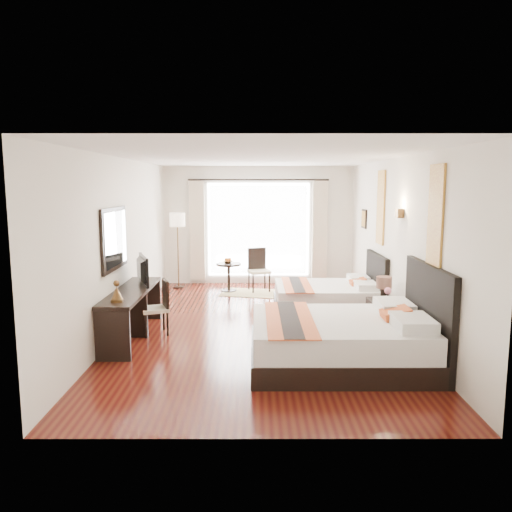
{
  "coord_description": "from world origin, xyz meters",
  "views": [
    {
      "loc": [
        -0.07,
        -8.14,
        2.36
      ],
      "look_at": [
        -0.06,
        0.33,
        1.15
      ],
      "focal_mm": 35.0,
      "sensor_mm": 36.0,
      "label": 1
    }
  ],
  "objects_px": {
    "console_desk": "(132,314)",
    "vase": "(388,300)",
    "side_table": "(229,277)",
    "television": "(139,270)",
    "bed_far": "(330,296)",
    "table_lamp": "(384,284)",
    "bed_near": "(346,339)",
    "fruit_bowl": "(228,262)",
    "desk_chair": "(156,318)",
    "window_chair": "(259,278)",
    "floor_lamp": "(177,225)",
    "nightstand": "(383,316)"
  },
  "relations": [
    {
      "from": "desk_chair",
      "to": "side_table",
      "type": "height_order",
      "value": "desk_chair"
    },
    {
      "from": "table_lamp",
      "to": "television",
      "type": "relative_size",
      "value": 0.48
    },
    {
      "from": "bed_far",
      "to": "vase",
      "type": "bearing_deg",
      "value": -65.73
    },
    {
      "from": "nightstand",
      "to": "desk_chair",
      "type": "distance_m",
      "value": 3.64
    },
    {
      "from": "bed_near",
      "to": "vase",
      "type": "relative_size",
      "value": 17.54
    },
    {
      "from": "television",
      "to": "console_desk",
      "type": "bearing_deg",
      "value": 157.08
    },
    {
      "from": "table_lamp",
      "to": "fruit_bowl",
      "type": "xyz_separation_m",
      "value": [
        -2.7,
        3.05,
        -0.11
      ]
    },
    {
      "from": "television",
      "to": "fruit_bowl",
      "type": "distance_m",
      "value": 3.26
    },
    {
      "from": "bed_far",
      "to": "desk_chair",
      "type": "bearing_deg",
      "value": -154.17
    },
    {
      "from": "nightstand",
      "to": "vase",
      "type": "xyz_separation_m",
      "value": [
        0.03,
        -0.16,
        0.3
      ]
    },
    {
      "from": "desk_chair",
      "to": "window_chair",
      "type": "bearing_deg",
      "value": -137.56
    },
    {
      "from": "table_lamp",
      "to": "window_chair",
      "type": "distance_m",
      "value": 3.7
    },
    {
      "from": "console_desk",
      "to": "window_chair",
      "type": "distance_m",
      "value": 3.97
    },
    {
      "from": "nightstand",
      "to": "window_chair",
      "type": "height_order",
      "value": "window_chair"
    },
    {
      "from": "console_desk",
      "to": "desk_chair",
      "type": "bearing_deg",
      "value": 27.99
    },
    {
      "from": "fruit_bowl",
      "to": "window_chair",
      "type": "relative_size",
      "value": 0.21
    },
    {
      "from": "nightstand",
      "to": "vase",
      "type": "bearing_deg",
      "value": -80.57
    },
    {
      "from": "window_chair",
      "to": "fruit_bowl",
      "type": "bearing_deg",
      "value": -103.4
    },
    {
      "from": "console_desk",
      "to": "desk_chair",
      "type": "distance_m",
      "value": 0.4
    },
    {
      "from": "bed_far",
      "to": "table_lamp",
      "type": "bearing_deg",
      "value": -61.59
    },
    {
      "from": "desk_chair",
      "to": "side_table",
      "type": "xyz_separation_m",
      "value": [
        0.99,
        3.21,
        0.05
      ]
    },
    {
      "from": "vase",
      "to": "window_chair",
      "type": "distance_m",
      "value": 3.89
    },
    {
      "from": "bed_far",
      "to": "nightstand",
      "type": "height_order",
      "value": "bed_far"
    },
    {
      "from": "nightstand",
      "to": "vase",
      "type": "distance_m",
      "value": 0.34
    },
    {
      "from": "bed_far",
      "to": "side_table",
      "type": "distance_m",
      "value": 2.66
    },
    {
      "from": "side_table",
      "to": "window_chair",
      "type": "relative_size",
      "value": 0.66
    },
    {
      "from": "console_desk",
      "to": "window_chair",
      "type": "relative_size",
      "value": 2.3
    },
    {
      "from": "bed_near",
      "to": "fruit_bowl",
      "type": "distance_m",
      "value": 4.95
    },
    {
      "from": "desk_chair",
      "to": "fruit_bowl",
      "type": "height_order",
      "value": "desk_chair"
    },
    {
      "from": "nightstand",
      "to": "console_desk",
      "type": "distance_m",
      "value": 3.99
    },
    {
      "from": "fruit_bowl",
      "to": "floor_lamp",
      "type": "bearing_deg",
      "value": 162.11
    },
    {
      "from": "console_desk",
      "to": "vase",
      "type": "bearing_deg",
      "value": 1.65
    },
    {
      "from": "table_lamp",
      "to": "floor_lamp",
      "type": "distance_m",
      "value": 5.21
    },
    {
      "from": "console_desk",
      "to": "television",
      "type": "height_order",
      "value": "television"
    },
    {
      "from": "television",
      "to": "bed_far",
      "type": "bearing_deg",
      "value": -90.57
    },
    {
      "from": "bed_far",
      "to": "table_lamp",
      "type": "height_order",
      "value": "bed_far"
    },
    {
      "from": "bed_near",
      "to": "window_chair",
      "type": "height_order",
      "value": "bed_near"
    },
    {
      "from": "table_lamp",
      "to": "desk_chair",
      "type": "distance_m",
      "value": 3.7
    },
    {
      "from": "desk_chair",
      "to": "table_lamp",
      "type": "bearing_deg",
      "value": 162.4
    },
    {
      "from": "television",
      "to": "floor_lamp",
      "type": "relative_size",
      "value": 0.47
    },
    {
      "from": "bed_far",
      "to": "television",
      "type": "relative_size",
      "value": 2.38
    },
    {
      "from": "bed_far",
      "to": "floor_lamp",
      "type": "height_order",
      "value": "floor_lamp"
    },
    {
      "from": "side_table",
      "to": "television",
      "type": "bearing_deg",
      "value": -113.91
    },
    {
      "from": "table_lamp",
      "to": "window_chair",
      "type": "height_order",
      "value": "window_chair"
    },
    {
      "from": "table_lamp",
      "to": "vase",
      "type": "relative_size",
      "value": 2.92
    },
    {
      "from": "side_table",
      "to": "window_chair",
      "type": "distance_m",
      "value": 0.67
    },
    {
      "from": "bed_far",
      "to": "fruit_bowl",
      "type": "height_order",
      "value": "bed_far"
    },
    {
      "from": "bed_near",
      "to": "console_desk",
      "type": "height_order",
      "value": "bed_near"
    },
    {
      "from": "vase",
      "to": "side_table",
      "type": "relative_size",
      "value": 0.21
    },
    {
      "from": "desk_chair",
      "to": "floor_lamp",
      "type": "xyz_separation_m",
      "value": [
        -0.19,
        3.61,
        1.2
      ]
    }
  ]
}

